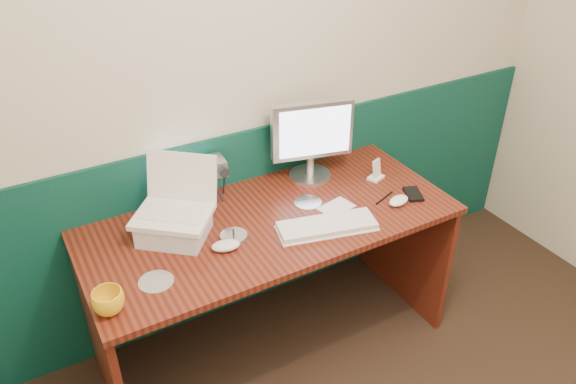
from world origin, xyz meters
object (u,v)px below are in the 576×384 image
laptop (170,192)px  monitor (311,141)px  keyboard (327,226)px  camcorder (218,181)px  mug (108,302)px  desk (272,286)px

laptop → monitor: bearing=50.6°
laptop → keyboard: 0.66m
monitor → keyboard: size_ratio=0.93×
laptop → camcorder: size_ratio=1.69×
mug → desk: bearing=16.3°
keyboard → camcorder: camcorder is taller
desk → camcorder: bearing=115.1°
camcorder → keyboard: bearing=-51.2°
desk → camcorder: 0.55m
desk → monitor: 0.69m
monitor → mug: size_ratio=3.42×
laptop → monitor: (0.73, 0.14, -0.02)m
desk → mug: (-0.74, -0.22, 0.42)m
desk → camcorder: camcorder is taller
keyboard → laptop: bearing=169.2°
desk → laptop: 0.71m
mug → camcorder: (0.61, 0.48, 0.04)m
monitor → camcorder: monitor is taller
desk → keyboard: 0.46m
monitor → camcorder: bearing=-171.6°
laptop → monitor: size_ratio=0.78×
keyboard → camcorder: bearing=137.6°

